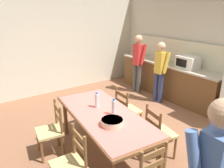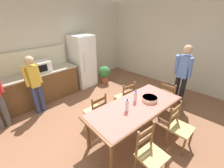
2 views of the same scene
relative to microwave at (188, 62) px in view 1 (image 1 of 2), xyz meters
The scene contains 16 objects.
ground_plane 2.51m from the microwave, 76.65° to the right, with size 8.32×8.32×0.00m, color brown.
wall_back 0.79m from the microwave, 40.81° to the left, with size 6.52×0.12×2.90m, color beige.
wall_left 3.54m from the microwave, 141.10° to the right, with size 0.12×5.20×2.90m, color beige.
kitchen_counter 0.84m from the microwave, behind, with size 3.15×0.66×0.92m.
counter_splashback 0.68m from the microwave, 150.11° to the left, with size 3.11×0.03×0.60m, color beige.
microwave is the anchor object (origin of this frame).
dining_table 2.97m from the microwave, 77.91° to the right, with size 2.17×1.11×0.77m.
bottle_near_centre 2.89m from the microwave, 82.88° to the right, with size 0.07×0.07×0.27m.
bottle_off_centre 2.88m from the microwave, 75.24° to the right, with size 0.07×0.07×0.27m.
serving_bowl 3.15m from the microwave, 71.92° to the right, with size 0.32×0.32×0.09m.
chair_side_far_right 2.56m from the microwave, 62.17° to the right, with size 0.49×0.47×0.91m.
chair_side_near_left 3.64m from the microwave, 88.76° to the right, with size 0.47×0.46×0.91m.
chair_side_near_right 3.86m from the microwave, 74.60° to the right, with size 0.44×0.42×0.91m.
chair_side_far_left 2.20m from the microwave, 83.90° to the right, with size 0.44×0.42×0.91m.
person_at_sink 1.38m from the microwave, 158.69° to the right, with size 0.41×0.28×1.65m.
person_at_counter 0.70m from the microwave, 129.14° to the right, with size 0.39×0.27×1.56m.
Camera 1 is at (2.69, -2.37, 2.37)m, focal length 35.00 mm.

